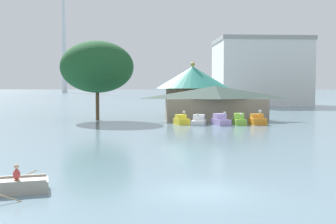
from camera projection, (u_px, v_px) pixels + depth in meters
name	position (u px, v px, depth m)	size (l,w,h in m)	color
ground_plane	(203.00, 192.00, 18.68)	(2000.00, 2000.00, 0.00)	slate
rowboat_with_rower	(11.00, 186.00, 18.62)	(3.43, 3.88, 1.53)	#ADA393
pedal_boat_yellow	(181.00, 120.00, 53.14)	(2.01, 2.58, 1.78)	yellow
pedal_boat_white	(199.00, 121.00, 52.31)	(2.25, 3.04, 1.49)	white
pedal_boat_lavender	(220.00, 121.00, 52.16)	(2.17, 3.17, 1.73)	#B299D8
pedal_boat_lime	(239.00, 120.00, 52.55)	(1.40, 2.72, 1.56)	#8CCC3F
pedal_boat_orange	(257.00, 120.00, 52.77)	(1.82, 2.44, 1.92)	orange
boathouse	(215.00, 102.00, 58.80)	(14.98, 6.05, 4.88)	gray
green_roof_pavilion	(193.00, 87.00, 68.08)	(11.98, 11.98, 8.77)	brown
shoreline_tree_tall_left	(97.00, 67.00, 59.61)	(10.39, 10.39, 11.29)	brown
background_building_block	(260.00, 72.00, 110.73)	(23.32, 17.72, 17.43)	silver
distant_broadcast_tower	(63.00, 6.00, 364.00)	(8.54, 8.54, 184.44)	silver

